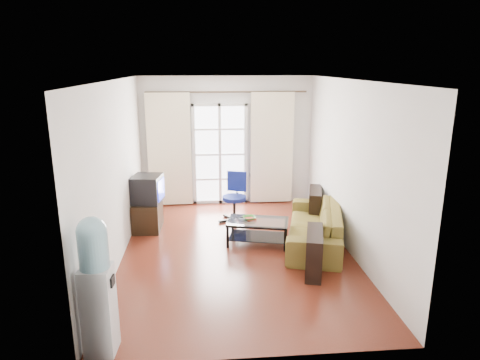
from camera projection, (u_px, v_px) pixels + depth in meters
name	position (u px, v px, depth m)	size (l,w,h in m)	color
floor	(237.00, 251.00, 6.90)	(5.20, 5.20, 0.00)	maroon
ceiling	(236.00, 80.00, 6.19)	(5.20, 5.20, 0.00)	white
wall_back	(227.00, 141.00, 9.05)	(3.60, 0.02, 2.70)	silver
wall_front	(258.00, 236.00, 4.05)	(3.60, 0.02, 2.70)	silver
wall_left	(117.00, 173.00, 6.40)	(0.02, 5.20, 2.70)	silver
wall_right	(351.00, 168.00, 6.70)	(0.02, 5.20, 2.70)	silver
french_door	(220.00, 155.00, 9.05)	(1.16, 0.06, 2.15)	white
curtain_rod	(227.00, 92.00, 8.68)	(0.04, 0.04, 3.30)	#4C3F2D
curtain_left	(169.00, 150.00, 8.87)	(0.90, 0.07, 2.35)	#FFF3CD
curtain_right	(272.00, 148.00, 9.05)	(0.90, 0.07, 2.35)	#FFF3CD
radiator	(264.00, 188.00, 9.28)	(0.64, 0.12, 0.64)	gray
sofa	(315.00, 225.00, 7.18)	(1.36, 2.28, 0.62)	brown
coffee_table	(258.00, 229.00, 7.15)	(1.10, 0.78, 0.40)	silver
bowl	(249.00, 218.00, 7.16)	(0.25, 0.25, 0.05)	#318745
book	(245.00, 219.00, 7.18)	(0.22, 0.26, 0.02)	#B41A16
remote	(245.00, 217.00, 7.25)	(0.15, 0.04, 0.02)	black
tv_stand	(148.00, 215.00, 7.79)	(0.47, 0.71, 0.52)	black
crt_tv	(146.00, 189.00, 7.65)	(0.60, 0.61, 0.49)	black
task_chair	(235.00, 207.00, 8.20)	(0.81, 0.81, 0.94)	black
water_cooler	(97.00, 284.00, 4.30)	(0.34, 0.32, 1.50)	silver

